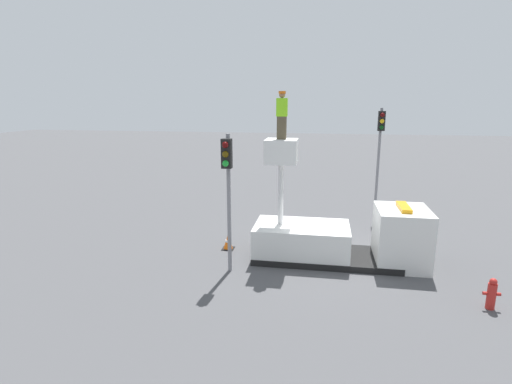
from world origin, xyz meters
name	(u,v)px	position (x,y,z in m)	size (l,w,h in m)	color
ground_plane	(325,259)	(0.00, 0.00, 0.00)	(120.00, 120.00, 0.00)	#4C4C4F
bucket_truck	(340,237)	(0.52, 0.00, 0.95)	(6.51, 2.31, 4.66)	black
worker	(282,115)	(-1.79, 0.00, 5.54)	(0.40, 0.26, 1.75)	brown
traffic_light_pole	(228,176)	(-3.44, -1.80, 3.53)	(0.34, 0.57, 4.98)	gray
traffic_light_across	(380,141)	(2.64, 6.60, 4.01)	(0.34, 0.57, 5.69)	gray
fire_hydrant	(492,294)	(4.86, -3.03, 0.48)	(0.49, 0.25, 0.97)	#B2231E
traffic_cone_rear	(228,242)	(-4.02, 0.43, 0.30)	(0.49, 0.49, 0.64)	black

